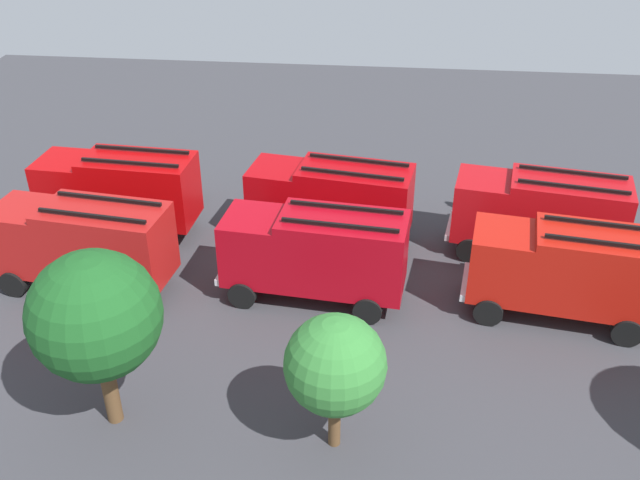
{
  "coord_description": "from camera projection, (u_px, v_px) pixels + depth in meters",
  "views": [
    {
      "loc": [
        -2.62,
        25.17,
        16.72
      ],
      "look_at": [
        0.0,
        0.0,
        1.4
      ],
      "focal_mm": 40.22,
      "sensor_mm": 36.0,
      "label": 1
    }
  ],
  "objects": [
    {
      "name": "firefighter_1",
      "position": [
        194.0,
        179.0,
        35.36
      ],
      "size": [
        0.32,
        0.46,
        1.78
      ],
      "rotation": [
        0.0,
        0.0,
        0.2
      ],
      "color": "black",
      "rests_on": "ground"
    },
    {
      "name": "fire_truck_0",
      "position": [
        540.0,
        212.0,
        30.08
      ],
      "size": [
        7.5,
        3.71,
        3.88
      ],
      "rotation": [
        0.0,
        0.0,
        -0.17
      ],
      "color": "#B30D13",
      "rests_on": "ground"
    },
    {
      "name": "fire_truck_2",
      "position": [
        118.0,
        188.0,
        31.93
      ],
      "size": [
        7.34,
        3.12,
        3.88
      ],
      "rotation": [
        0.0,
        0.0,
        -0.06
      ],
      "color": "#B70608",
      "rests_on": "ground"
    },
    {
      "name": "tree_1",
      "position": [
        335.0,
        365.0,
        20.38
      ],
      "size": [
        2.98,
        2.98,
        4.63
      ],
      "color": "brown",
      "rests_on": "ground"
    },
    {
      "name": "traffic_cone_0",
      "position": [
        154.0,
        206.0,
        34.39
      ],
      "size": [
        0.44,
        0.44,
        0.63
      ],
      "primitive_type": "cone",
      "color": "#F2600C",
      "rests_on": "ground"
    },
    {
      "name": "firefighter_0",
      "position": [
        474.0,
        195.0,
        33.94
      ],
      "size": [
        0.42,
        0.48,
        1.75
      ],
      "rotation": [
        0.0,
        0.0,
        2.62
      ],
      "color": "black",
      "rests_on": "ground"
    },
    {
      "name": "fire_truck_3",
      "position": [
        568.0,
        269.0,
        26.38
      ],
      "size": [
        7.48,
        3.61,
        3.88
      ],
      "rotation": [
        0.0,
        0.0,
        -0.15
      ],
      "color": "#B9160D",
      "rests_on": "ground"
    },
    {
      "name": "fire_truck_5",
      "position": [
        83.0,
        241.0,
        28.03
      ],
      "size": [
        7.44,
        3.46,
        3.88
      ],
      "rotation": [
        0.0,
        0.0,
        -0.12
      ],
      "color": "#AD1615",
      "rests_on": "ground"
    },
    {
      "name": "fire_truck_4",
      "position": [
        315.0,
        251.0,
        27.42
      ],
      "size": [
        7.41,
        3.34,
        3.88
      ],
      "rotation": [
        0.0,
        0.0,
        -0.1
      ],
      "color": "#AC0814",
      "rests_on": "ground"
    },
    {
      "name": "tree_2",
      "position": [
        95.0,
        316.0,
        20.74
      ],
      "size": [
        3.92,
        3.92,
        6.08
      ],
      "color": "brown",
      "rests_on": "ground"
    },
    {
      "name": "ground_plane",
      "position": [
        320.0,
        268.0,
        30.3
      ],
      "size": [
        55.65,
        55.65,
        0.0
      ],
      "primitive_type": "plane",
      "color": "#38383D"
    },
    {
      "name": "fire_truck_1",
      "position": [
        331.0,
        199.0,
        31.07
      ],
      "size": [
        7.48,
        3.62,
        3.88
      ],
      "rotation": [
        0.0,
        0.0,
        -0.15
      ],
      "color": "#AF060C",
      "rests_on": "ground"
    }
  ]
}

